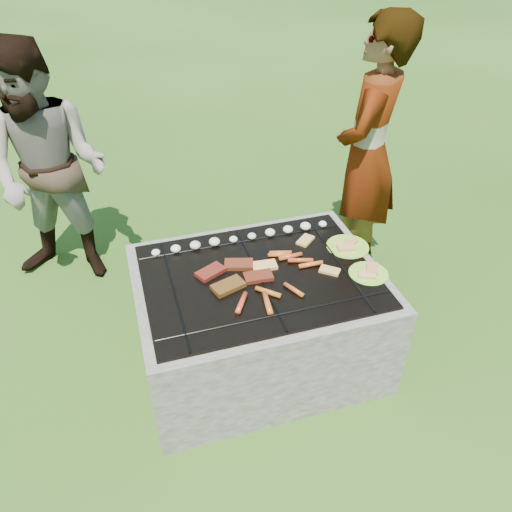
{
  "coord_description": "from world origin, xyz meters",
  "views": [
    {
      "loc": [
        -0.61,
        -1.96,
        2.25
      ],
      "look_at": [
        0.0,
        0.05,
        0.7
      ],
      "focal_mm": 35.0,
      "sensor_mm": 36.0,
      "label": 1
    }
  ],
  "objects": [
    {
      "name": "lawn",
      "position": [
        0.0,
        0.0,
        0.0
      ],
      "size": [
        60.0,
        60.0,
        0.0
      ],
      "primitive_type": "plane",
      "color": "#1F4310",
      "rests_on": "ground"
    },
    {
      "name": "fire_pit",
      "position": [
        0.0,
        0.0,
        0.28
      ],
      "size": [
        1.3,
        1.0,
        0.62
      ],
      "color": "gray",
      "rests_on": "ground"
    },
    {
      "name": "mushrooms",
      "position": [
        0.01,
        0.33,
        0.63
      ],
      "size": [
        1.05,
        0.06,
        0.04
      ],
      "color": "white",
      "rests_on": "fire_pit"
    },
    {
      "name": "pork_slabs",
      "position": [
        -0.13,
        0.02,
        0.62
      ],
      "size": [
        0.39,
        0.29,
        0.02
      ],
      "color": "#9D2C1C",
      "rests_on": "fire_pit"
    },
    {
      "name": "sausages",
      "position": [
        0.1,
        -0.07,
        0.62
      ],
      "size": [
        0.56,
        0.49,
        0.03
      ],
      "color": "#E15925",
      "rests_on": "fire_pit"
    },
    {
      "name": "bread_on_grate",
      "position": [
        0.21,
        0.07,
        0.62
      ],
      "size": [
        0.45,
        0.42,
        0.02
      ],
      "color": "#ECAF79",
      "rests_on": "fire_pit"
    },
    {
      "name": "plate_far",
      "position": [
        0.56,
        0.1,
        0.61
      ],
      "size": [
        0.29,
        0.29,
        0.03
      ],
      "color": "#BBF139",
      "rests_on": "fire_pit"
    },
    {
      "name": "plate_near",
      "position": [
        0.56,
        -0.16,
        0.61
      ],
      "size": [
        0.24,
        0.24,
        0.03
      ],
      "color": "#C4F33A",
      "rests_on": "fire_pit"
    },
    {
      "name": "cook",
      "position": [
        0.94,
        0.66,
        0.87
      ],
      "size": [
        0.73,
        0.75,
        1.74
      ],
      "primitive_type": "imported",
      "rotation": [
        0.0,
        0.0,
        3.97
      ],
      "color": "gray",
      "rests_on": "ground"
    },
    {
      "name": "bystander",
      "position": [
        -1.03,
        1.16,
        0.81
      ],
      "size": [
        0.96,
        0.87,
        1.61
      ],
      "primitive_type": "imported",
      "rotation": [
        0.0,
        0.0,
        -0.4
      ],
      "color": "#A29287",
      "rests_on": "ground"
    }
  ]
}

